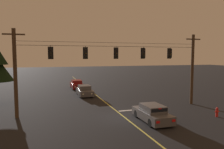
# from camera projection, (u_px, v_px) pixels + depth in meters

# --- Properties ---
(ground_plane) EXTENTS (180.00, 180.00, 0.00)m
(ground_plane) POSITION_uv_depth(u_px,v_px,m) (124.00, 117.00, 18.73)
(ground_plane) COLOR black
(lane_centre_stripe) EXTENTS (0.14, 60.00, 0.01)m
(lane_centre_stripe) POSITION_uv_depth(u_px,v_px,m) (100.00, 98.00, 26.99)
(lane_centre_stripe) COLOR #D1C64C
(lane_centre_stripe) RESTS_ON ground
(stop_bar_paint) EXTENTS (3.40, 0.36, 0.01)m
(stop_bar_paint) POSITION_uv_depth(u_px,v_px,m) (135.00, 110.00, 21.27)
(stop_bar_paint) COLOR silver
(stop_bar_paint) RESTS_ON ground
(signal_span_assembly) EXTENTS (19.86, 0.32, 7.71)m
(signal_span_assembly) POSITION_uv_depth(u_px,v_px,m) (115.00, 70.00, 20.93)
(signal_span_assembly) COLOR #423021
(signal_span_assembly) RESTS_ON ground
(traffic_light_leftmost) EXTENTS (0.48, 0.41, 1.22)m
(traffic_light_leftmost) POSITION_uv_depth(u_px,v_px,m) (51.00, 53.00, 18.98)
(traffic_light_leftmost) COLOR black
(traffic_light_left_inner) EXTENTS (0.48, 0.41, 1.22)m
(traffic_light_left_inner) POSITION_uv_depth(u_px,v_px,m) (86.00, 53.00, 19.91)
(traffic_light_left_inner) COLOR black
(traffic_light_centre) EXTENTS (0.48, 0.41, 1.22)m
(traffic_light_centre) POSITION_uv_depth(u_px,v_px,m) (116.00, 53.00, 20.81)
(traffic_light_centre) COLOR black
(traffic_light_right_inner) EXTENTS (0.48, 0.41, 1.22)m
(traffic_light_right_inner) POSITION_uv_depth(u_px,v_px,m) (144.00, 53.00, 21.67)
(traffic_light_right_inner) COLOR black
(traffic_light_rightmost) EXTENTS (0.48, 0.41, 1.22)m
(traffic_light_rightmost) POSITION_uv_depth(u_px,v_px,m) (170.00, 53.00, 22.59)
(traffic_light_rightmost) COLOR black
(car_waiting_near_lane) EXTENTS (1.80, 4.33, 1.39)m
(car_waiting_near_lane) POSITION_uv_depth(u_px,v_px,m) (152.00, 113.00, 17.57)
(car_waiting_near_lane) COLOR #4C4C51
(car_waiting_near_lane) RESTS_ON ground
(car_oncoming_lead) EXTENTS (1.80, 4.42, 1.39)m
(car_oncoming_lead) POSITION_uv_depth(u_px,v_px,m) (85.00, 91.00, 29.00)
(car_oncoming_lead) COLOR #4C4C51
(car_oncoming_lead) RESTS_ON ground
(car_oncoming_trailing) EXTENTS (1.80, 4.42, 1.39)m
(car_oncoming_trailing) POSITION_uv_depth(u_px,v_px,m) (77.00, 85.00, 35.24)
(car_oncoming_trailing) COLOR maroon
(car_oncoming_trailing) RESTS_ON ground
(fire_hydrant) EXTENTS (0.44, 0.22, 0.84)m
(fire_hydrant) POSITION_uv_depth(u_px,v_px,m) (217.00, 112.00, 18.85)
(fire_hydrant) COLOR red
(fire_hydrant) RESTS_ON ground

